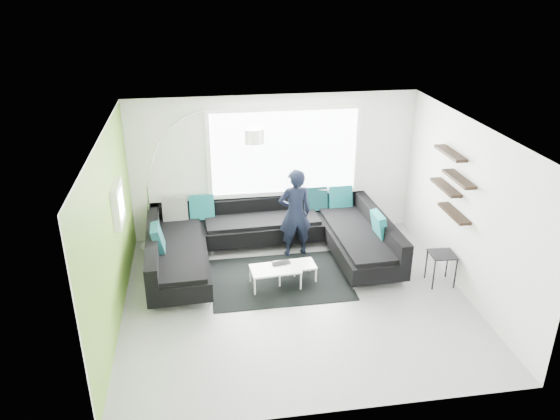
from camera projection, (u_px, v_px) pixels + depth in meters
The scene contains 9 objects.
ground at pixel (296, 299), 8.85m from camera, with size 5.50×5.50×0.00m, color gray.
room_shell at pixel (298, 190), 8.31m from camera, with size 5.54×5.04×2.82m.
sectional_sofa at pixel (270, 242), 9.79m from camera, with size 4.38×2.82×0.92m.
rug at pixel (280, 279), 9.39m from camera, with size 2.36×1.71×0.01m, color black.
coffee_table at pixel (285, 274), 9.23m from camera, with size 1.05×0.61×0.35m, color white.
arc_lamp at pixel (146, 185), 9.93m from camera, with size 2.42×0.97×2.57m, color silver, non-canonical shape.
side_table at pixel (441, 268), 9.18m from camera, with size 0.41×0.41×0.56m, color black.
person at pixel (295, 213), 9.90m from camera, with size 0.65×0.46×1.68m, color black.
laptop at pixel (282, 264), 9.16m from camera, with size 0.35×0.27×0.02m, color black.
Camera 1 is at (-1.41, -7.38, 4.90)m, focal length 35.00 mm.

